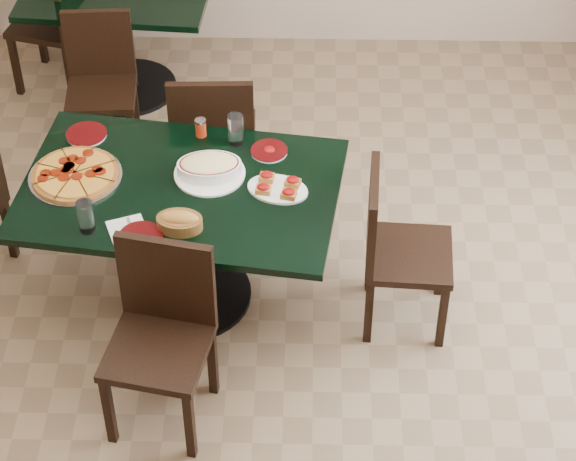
{
  "coord_description": "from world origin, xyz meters",
  "views": [
    {
      "loc": [
        0.23,
        -3.72,
        4.22
      ],
      "look_at": [
        0.15,
        0.0,
        0.77
      ],
      "focal_mm": 70.0,
      "sensor_mm": 36.0,
      "label": 1
    }
  ],
  "objects_px": {
    "pepperoni_pizza": "(75,175)",
    "bread_basket": "(179,221)",
    "chair_near": "(162,325)",
    "lasagna_casserole": "(209,167)",
    "main_table": "(183,215)",
    "chair_right": "(393,243)",
    "back_chair_left": "(61,15)",
    "chair_far": "(214,135)",
    "back_table": "(121,19)",
    "bruschetta_platter": "(278,187)",
    "back_chair_near": "(101,76)"
  },
  "relations": [
    {
      "from": "chair_right",
      "to": "lasagna_casserole",
      "type": "height_order",
      "value": "chair_right"
    },
    {
      "from": "bruschetta_platter",
      "to": "main_table",
      "type": "bearing_deg",
      "value": -164.68
    },
    {
      "from": "chair_right",
      "to": "back_chair_near",
      "type": "bearing_deg",
      "value": 52.34
    },
    {
      "from": "chair_near",
      "to": "back_chair_near",
      "type": "height_order",
      "value": "chair_near"
    },
    {
      "from": "chair_far",
      "to": "bruschetta_platter",
      "type": "height_order",
      "value": "chair_far"
    },
    {
      "from": "main_table",
      "to": "pepperoni_pizza",
      "type": "xyz_separation_m",
      "value": [
        -0.51,
        0.06,
        0.2
      ]
    },
    {
      "from": "chair_right",
      "to": "chair_far",
      "type": "bearing_deg",
      "value": 52.74
    },
    {
      "from": "chair_near",
      "to": "lasagna_casserole",
      "type": "bearing_deg",
      "value": 89.38
    },
    {
      "from": "chair_far",
      "to": "pepperoni_pizza",
      "type": "bearing_deg",
      "value": 43.36
    },
    {
      "from": "main_table",
      "to": "chair_right",
      "type": "height_order",
      "value": "chair_right"
    },
    {
      "from": "main_table",
      "to": "chair_right",
      "type": "xyz_separation_m",
      "value": [
        1.02,
        -0.11,
        -0.07
      ]
    },
    {
      "from": "main_table",
      "to": "chair_far",
      "type": "xyz_separation_m",
      "value": [
        0.1,
        0.68,
        -0.04
      ]
    },
    {
      "from": "back_chair_left",
      "to": "chair_far",
      "type": "bearing_deg",
      "value": 55.09
    },
    {
      "from": "main_table",
      "to": "bread_basket",
      "type": "height_order",
      "value": "bread_basket"
    },
    {
      "from": "bruschetta_platter",
      "to": "back_chair_near",
      "type": "bearing_deg",
      "value": 146.41
    },
    {
      "from": "back_chair_near",
      "to": "pepperoni_pizza",
      "type": "height_order",
      "value": "back_chair_near"
    },
    {
      "from": "back_table",
      "to": "chair_right",
      "type": "height_order",
      "value": "chair_right"
    },
    {
      "from": "chair_right",
      "to": "bruschetta_platter",
      "type": "distance_m",
      "value": 0.63
    },
    {
      "from": "back_table",
      "to": "main_table",
      "type": "bearing_deg",
      "value": -68.91
    },
    {
      "from": "chair_far",
      "to": "lasagna_casserole",
      "type": "distance_m",
      "value": 0.65
    },
    {
      "from": "back_table",
      "to": "lasagna_casserole",
      "type": "distance_m",
      "value": 1.88
    },
    {
      "from": "main_table",
      "to": "back_chair_left",
      "type": "relative_size",
      "value": 1.77
    },
    {
      "from": "chair_far",
      "to": "chair_right",
      "type": "distance_m",
      "value": 1.21
    },
    {
      "from": "bread_basket",
      "to": "pepperoni_pizza",
      "type": "bearing_deg",
      "value": 151.4
    },
    {
      "from": "back_table",
      "to": "pepperoni_pizza",
      "type": "relative_size",
      "value": 2.59
    },
    {
      "from": "pepperoni_pizza",
      "to": "bread_basket",
      "type": "bearing_deg",
      "value": -32.99
    },
    {
      "from": "bread_basket",
      "to": "lasagna_casserole",
      "type": "bearing_deg",
      "value": 78.45
    },
    {
      "from": "chair_near",
      "to": "main_table",
      "type": "bearing_deg",
      "value": 98.79
    },
    {
      "from": "back_chair_left",
      "to": "lasagna_casserole",
      "type": "height_order",
      "value": "back_chair_left"
    },
    {
      "from": "back_chair_left",
      "to": "bread_basket",
      "type": "distance_m",
      "value": 2.38
    },
    {
      "from": "chair_near",
      "to": "chair_right",
      "type": "relative_size",
      "value": 1.05
    },
    {
      "from": "main_table",
      "to": "chair_near",
      "type": "relative_size",
      "value": 1.73
    },
    {
      "from": "chair_far",
      "to": "bread_basket",
      "type": "bearing_deg",
      "value": 83.32
    },
    {
      "from": "chair_near",
      "to": "chair_right",
      "type": "distance_m",
      "value": 1.2
    },
    {
      "from": "main_table",
      "to": "back_chair_left",
      "type": "height_order",
      "value": "back_chair_left"
    },
    {
      "from": "pepperoni_pizza",
      "to": "lasagna_casserole",
      "type": "height_order",
      "value": "lasagna_casserole"
    },
    {
      "from": "bruschetta_platter",
      "to": "chair_near",
      "type": "bearing_deg",
      "value": -109.06
    },
    {
      "from": "chair_right",
      "to": "chair_near",
      "type": "bearing_deg",
      "value": 122.08
    },
    {
      "from": "chair_near",
      "to": "chair_right",
      "type": "height_order",
      "value": "chair_near"
    },
    {
      "from": "back_chair_near",
      "to": "pepperoni_pizza",
      "type": "xyz_separation_m",
      "value": [
        0.09,
        -1.24,
        0.3
      ]
    },
    {
      "from": "back_chair_left",
      "to": "lasagna_casserole",
      "type": "xyz_separation_m",
      "value": [
        1.06,
        -1.79,
        0.28
      ]
    },
    {
      "from": "main_table",
      "to": "back_chair_near",
      "type": "height_order",
      "value": "back_chair_near"
    },
    {
      "from": "back_table",
      "to": "bruschetta_platter",
      "type": "bearing_deg",
      "value": -56.81
    },
    {
      "from": "chair_right",
      "to": "pepperoni_pizza",
      "type": "bearing_deg",
      "value": 87.14
    },
    {
      "from": "back_table",
      "to": "bread_basket",
      "type": "distance_m",
      "value": 2.21
    },
    {
      "from": "chair_far",
      "to": "chair_near",
      "type": "relative_size",
      "value": 1.01
    },
    {
      "from": "chair_far",
      "to": "pepperoni_pizza",
      "type": "xyz_separation_m",
      "value": [
        -0.61,
        -0.62,
        0.24
      ]
    },
    {
      "from": "lasagna_casserole",
      "to": "back_chair_left",
      "type": "bearing_deg",
      "value": 115.8
    },
    {
      "from": "lasagna_casserole",
      "to": "chair_far",
      "type": "bearing_deg",
      "value": 88.38
    },
    {
      "from": "back_chair_near",
      "to": "pepperoni_pizza",
      "type": "bearing_deg",
      "value": -90.07
    }
  ]
}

